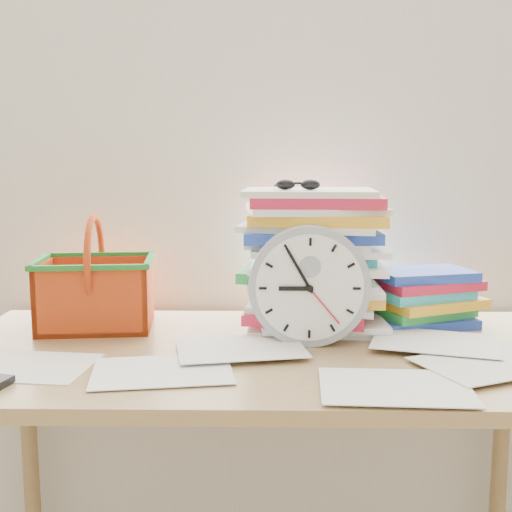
{
  "coord_description": "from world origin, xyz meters",
  "views": [
    {
      "loc": [
        0.01,
        0.23,
        1.17
      ],
      "look_at": [
        -0.02,
        1.6,
        0.96
      ],
      "focal_mm": 45.0,
      "sensor_mm": 36.0,
      "label": 1
    }
  ],
  "objects_px": {
    "desk": "(263,381)",
    "book_stack": "(422,297)",
    "paper_stack": "(314,259)",
    "clock": "(309,286)",
    "basket": "(95,273)"
  },
  "relations": [
    {
      "from": "clock",
      "to": "book_stack",
      "type": "xyz_separation_m",
      "value": [
        0.3,
        0.18,
        -0.06
      ]
    },
    {
      "from": "desk",
      "to": "paper_stack",
      "type": "distance_m",
      "value": 0.33
    },
    {
      "from": "paper_stack",
      "to": "clock",
      "type": "distance_m",
      "value": 0.15
    },
    {
      "from": "desk",
      "to": "clock",
      "type": "relative_size",
      "value": 5.2
    },
    {
      "from": "desk",
      "to": "clock",
      "type": "bearing_deg",
      "value": 19.7
    },
    {
      "from": "paper_stack",
      "to": "clock",
      "type": "height_order",
      "value": "paper_stack"
    },
    {
      "from": "paper_stack",
      "to": "book_stack",
      "type": "height_order",
      "value": "paper_stack"
    },
    {
      "from": "book_stack",
      "to": "basket",
      "type": "bearing_deg",
      "value": -176.94
    },
    {
      "from": "desk",
      "to": "paper_stack",
      "type": "xyz_separation_m",
      "value": [
        0.12,
        0.18,
        0.25
      ]
    },
    {
      "from": "clock",
      "to": "basket",
      "type": "relative_size",
      "value": 0.98
    },
    {
      "from": "book_stack",
      "to": "basket",
      "type": "xyz_separation_m",
      "value": [
        -0.81,
        -0.04,
        0.07
      ]
    },
    {
      "from": "book_stack",
      "to": "clock",
      "type": "bearing_deg",
      "value": -148.32
    },
    {
      "from": "desk",
      "to": "book_stack",
      "type": "distance_m",
      "value": 0.48
    },
    {
      "from": "paper_stack",
      "to": "book_stack",
      "type": "xyz_separation_m",
      "value": [
        0.27,
        0.04,
        -0.1
      ]
    },
    {
      "from": "paper_stack",
      "to": "book_stack",
      "type": "distance_m",
      "value": 0.29
    }
  ]
}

